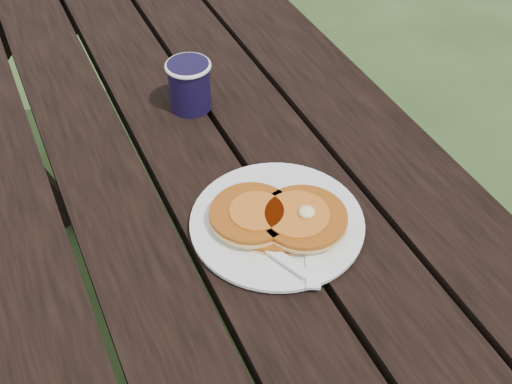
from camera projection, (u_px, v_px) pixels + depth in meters
name	position (u px, v px, depth m)	size (l,w,h in m)	color
ground	(201.00, 358.00, 1.67)	(60.00, 60.00, 0.00)	#2C3E1A
picnic_table	(191.00, 268.00, 1.41)	(1.36, 1.80, 0.75)	black
plate	(277.00, 223.00, 0.98)	(0.26, 0.26, 0.01)	white
pancake_stack	(279.00, 217.00, 0.96)	(0.20, 0.17, 0.04)	#B05613
knife	(312.00, 240.00, 0.95)	(0.02, 0.18, 0.01)	white
fork	(278.00, 255.00, 0.92)	(0.03, 0.16, 0.01)	white
coffee_cup	(189.00, 83.00, 1.17)	(0.08, 0.08, 0.09)	black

